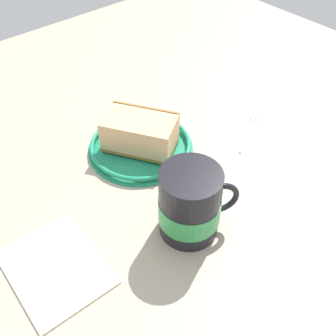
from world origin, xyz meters
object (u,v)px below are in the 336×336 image
(cake_slice, at_px, (140,132))
(small_plate, at_px, (141,146))
(folded_napkin, at_px, (56,268))
(tea_mug, at_px, (190,204))
(teaspoon, at_px, (253,121))

(cake_slice, bearing_deg, small_plate, -58.19)
(folded_napkin, bearing_deg, cake_slice, 116.05)
(tea_mug, bearing_deg, teaspoon, 111.21)
(teaspoon, relative_size, folded_napkin, 0.84)
(teaspoon, distance_m, folded_napkin, 0.42)
(cake_slice, xyz_separation_m, teaspoon, (0.08, 0.20, -0.03))
(small_plate, height_order, cake_slice, cake_slice)
(teaspoon, xyz_separation_m, folded_napkin, (0.03, -0.42, -0.00))
(teaspoon, height_order, folded_napkin, teaspoon)
(teaspoon, bearing_deg, small_plate, -111.19)
(cake_slice, relative_size, teaspoon, 1.17)
(teaspoon, bearing_deg, tea_mug, -68.79)
(tea_mug, distance_m, folded_napkin, 0.19)
(small_plate, height_order, teaspoon, small_plate)
(small_plate, distance_m, teaspoon, 0.21)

